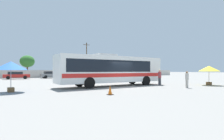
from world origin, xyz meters
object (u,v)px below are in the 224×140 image
object	(u,v)px
coach_bus_white_red	(111,69)
traffic_cone_on_apron	(110,90)
roadside_tree_midleft	(27,61)
parked_car_second_red	(16,75)
parked_car_third_grey	(51,75)
attendant_by_bus_door	(160,77)
vendor_umbrella_near_gate_yellow	(209,69)
vendor_umbrella_secondary_blue	(11,66)
passenger_waiting_on_apron	(187,78)
utility_pole_near	(87,59)

from	to	relation	value
coach_bus_white_red	traffic_cone_on_apron	world-z (taller)	coach_bus_white_red
roadside_tree_midleft	parked_car_second_red	bearing A→B (deg)	-109.82
coach_bus_white_red	parked_car_third_grey	distance (m)	23.21
coach_bus_white_red	attendant_by_bus_door	distance (m)	5.50
vendor_umbrella_near_gate_yellow	vendor_umbrella_secondary_blue	world-z (taller)	vendor_umbrella_secondary_blue
passenger_waiting_on_apron	parked_car_third_grey	xyz separation A→B (m)	(-5.91, 28.67, -0.12)
vendor_umbrella_near_gate_yellow	parked_car_second_red	distance (m)	32.29
traffic_cone_on_apron	attendant_by_bus_door	bearing A→B (deg)	23.54
passenger_waiting_on_apron	parked_car_third_grey	world-z (taller)	passenger_waiting_on_apron
parked_car_second_red	traffic_cone_on_apron	distance (m)	28.51
vendor_umbrella_near_gate_yellow	traffic_cone_on_apron	bearing A→B (deg)	-175.68
passenger_waiting_on_apron	parked_car_third_grey	size ratio (longest dim) A/B	0.36
passenger_waiting_on_apron	parked_car_second_red	world-z (taller)	passenger_waiting_on_apron
vendor_umbrella_secondary_blue	roadside_tree_midleft	bearing A→B (deg)	81.54
passenger_waiting_on_apron	utility_pole_near	xyz separation A→B (m)	(5.44, 35.97, 4.01)
vendor_umbrella_near_gate_yellow	traffic_cone_on_apron	xyz separation A→B (m)	(-13.50, -1.02, -1.51)
parked_car_third_grey	vendor_umbrella_near_gate_yellow	bearing A→B (deg)	-68.99
passenger_waiting_on_apron	vendor_umbrella_secondary_blue	distance (m)	15.17
attendant_by_bus_door	parked_car_third_grey	bearing A→B (deg)	103.22
parked_car_second_red	parked_car_third_grey	world-z (taller)	parked_car_third_grey
coach_bus_white_red	utility_pole_near	distance (m)	32.36
attendant_by_bus_door	parked_car_second_red	xyz separation A→B (m)	(-12.50, 24.47, -0.22)
passenger_waiting_on_apron	parked_car_second_red	xyz separation A→B (m)	(-12.48, 27.93, -0.14)
vendor_umbrella_near_gate_yellow	parked_car_third_grey	bearing A→B (deg)	111.01
vendor_umbrella_secondary_blue	passenger_waiting_on_apron	bearing A→B (deg)	-18.97
vendor_umbrella_secondary_blue	vendor_umbrella_near_gate_yellow	bearing A→B (deg)	-12.44
parked_car_third_grey	traffic_cone_on_apron	size ratio (longest dim) A/B	6.85
vendor_umbrella_near_gate_yellow	utility_pole_near	size ratio (longest dim) A/B	0.24
attendant_by_bus_door	passenger_waiting_on_apron	xyz separation A→B (m)	(-0.02, -3.45, -0.08)
coach_bus_white_red	attendant_by_bus_door	world-z (taller)	coach_bus_white_red
passenger_waiting_on_apron	vendor_umbrella_near_gate_yellow	world-z (taller)	vendor_umbrella_near_gate_yellow
parked_car_second_red	vendor_umbrella_near_gate_yellow	bearing A→B (deg)	-57.53
attendant_by_bus_door	passenger_waiting_on_apron	distance (m)	3.45
utility_pole_near	traffic_cone_on_apron	xyz separation A→B (m)	(-14.09, -36.29, -4.59)
coach_bus_white_red	traffic_cone_on_apron	bearing A→B (deg)	-121.99
attendant_by_bus_door	traffic_cone_on_apron	distance (m)	9.48
parked_car_third_grey	attendant_by_bus_door	bearing A→B (deg)	-76.78
vendor_umbrella_near_gate_yellow	traffic_cone_on_apron	distance (m)	13.62
traffic_cone_on_apron	parked_car_third_grey	bearing A→B (deg)	84.59
parked_car_third_grey	roadside_tree_midleft	xyz separation A→B (m)	(-3.86, 6.79, 2.98)
parked_car_second_red	roadside_tree_midleft	xyz separation A→B (m)	(2.72, 7.54, 3.00)
coach_bus_white_red	attendant_by_bus_door	bearing A→B (deg)	-22.16
roadside_tree_midleft	vendor_umbrella_near_gate_yellow	bearing A→B (deg)	-67.22
passenger_waiting_on_apron	vendor_umbrella_secondary_blue	size ratio (longest dim) A/B	0.67
attendant_by_bus_door	parked_car_third_grey	size ratio (longest dim) A/B	0.39
utility_pole_near	traffic_cone_on_apron	size ratio (longest dim) A/B	14.74
attendant_by_bus_door	vendor_umbrella_secondary_blue	size ratio (longest dim) A/B	0.73
vendor_umbrella_secondary_blue	roadside_tree_midleft	distance (m)	30.94
vendor_umbrella_secondary_blue	roadside_tree_midleft	size ratio (longest dim) A/B	0.46
parked_car_second_red	attendant_by_bus_door	bearing A→B (deg)	-62.94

